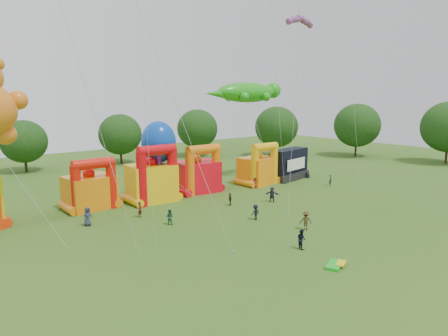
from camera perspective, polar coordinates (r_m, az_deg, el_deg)
ground at (r=32.09m, az=18.50°, el=-14.03°), size 160.00×160.00×0.00m
tree_ring at (r=29.45m, az=16.88°, el=-3.25°), size 126.84×128.97×12.07m
bouncy_castle_1 at (r=48.78m, az=-18.53°, el=-2.89°), size 5.60×4.65×6.06m
bouncy_castle_2 at (r=50.15m, az=-10.17°, el=-1.68°), size 5.97×5.02×7.20m
bouncy_castle_3 at (r=54.46m, az=-3.76°, el=-0.84°), size 6.12×5.18×6.62m
bouncy_castle_4 at (r=59.48m, az=5.00°, el=-0.04°), size 5.68×4.84×6.27m
stage_trailer at (r=63.69m, az=9.33°, el=0.49°), size 7.75×4.02×4.84m
teddy_bear_kite at (r=39.69m, az=-27.93°, el=1.00°), size 7.26×10.01×16.43m
gecko_kite at (r=61.23m, az=4.16°, el=8.11°), size 14.88×7.90×15.19m
octopus_kite at (r=50.76m, az=-8.24°, el=1.25°), size 4.95×7.78×9.98m
parafoil_kites at (r=36.38m, az=-8.36°, el=10.51°), size 31.74×15.12×30.82m
diamond_kites at (r=40.43m, az=7.64°, el=14.04°), size 23.01×14.27×35.38m
folded_kite_bundle at (r=32.66m, az=15.61°, el=-13.17°), size 2.23×1.69×0.31m
spectator_0 at (r=42.69m, az=-18.91°, el=-6.58°), size 1.06×0.80×1.96m
spectator_1 at (r=44.28m, az=-11.90°, el=-5.81°), size 0.74×0.68×1.71m
spectator_2 at (r=41.27m, az=-7.78°, el=-6.94°), size 0.94×0.98×1.59m
spectator_3 at (r=42.59m, az=4.51°, el=-6.31°), size 1.06×0.62×1.63m
spectator_4 at (r=47.89m, az=0.87°, el=-4.47°), size 0.71×0.99×1.56m
spectator_5 at (r=49.83m, az=6.87°, el=-3.77°), size 1.55×1.70×1.88m
spectator_6 at (r=57.02m, az=4.42°, el=-2.13°), size 0.82×0.62×1.53m
spectator_7 at (r=60.29m, az=14.96°, el=-1.72°), size 0.72×0.69×1.66m
spectator_8 at (r=35.25m, az=11.00°, el=-9.95°), size 0.87×0.99×1.72m
spectator_9 at (r=40.10m, az=11.59°, el=-7.36°), size 1.38×1.31×1.88m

